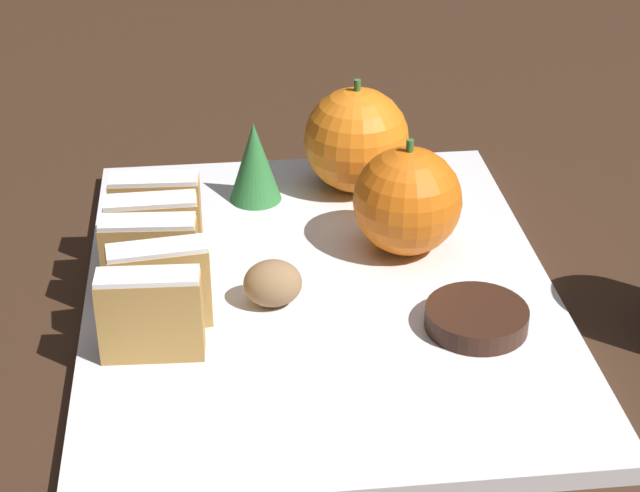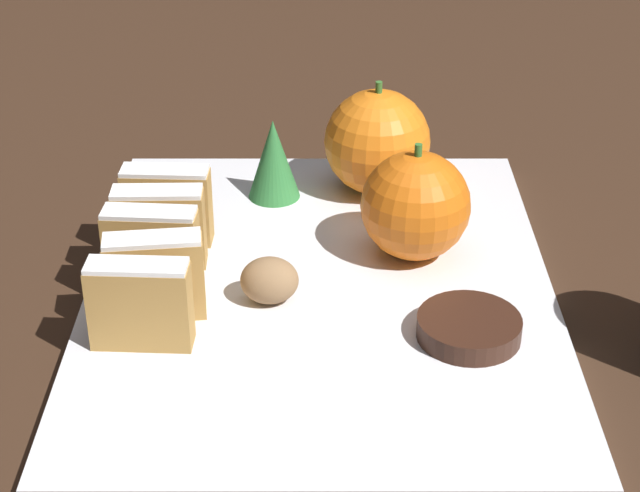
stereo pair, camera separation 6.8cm
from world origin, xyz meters
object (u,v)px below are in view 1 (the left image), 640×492
(orange_near, at_px, (356,140))
(orange_far, at_px, (407,201))
(walnut, at_px, (273,283))
(chocolate_cookie, at_px, (477,318))

(orange_near, xyz_separation_m, orange_far, (0.02, -0.10, -0.00))
(walnut, relative_size, chocolate_cookie, 0.59)
(orange_far, relative_size, walnut, 2.21)
(chocolate_cookie, bearing_deg, walnut, 161.81)
(orange_near, xyz_separation_m, walnut, (-0.07, -0.16, -0.02))
(orange_near, bearing_deg, orange_far, -77.52)
(orange_far, distance_m, walnut, 0.12)
(orange_near, relative_size, walnut, 2.35)
(orange_near, bearing_deg, walnut, -115.70)
(orange_far, bearing_deg, orange_near, 102.48)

